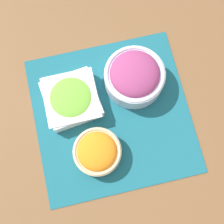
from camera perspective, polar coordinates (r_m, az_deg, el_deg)
name	(u,v)px	position (r m, az deg, el deg)	size (l,w,h in m)	color
ground_plane	(112,115)	(0.91, 0.00, -0.51)	(3.00, 3.00, 0.00)	brown
placemat	(112,115)	(0.91, 0.00, -0.48)	(0.44, 0.45, 0.00)	#195B6B
onion_bowl	(134,76)	(0.89, 4.13, 6.56)	(0.17, 0.17, 0.09)	silver
carrot_bowl	(97,152)	(0.86, -2.71, -7.28)	(0.13, 0.13, 0.06)	#C6B28E
lettuce_bowl	(71,99)	(0.90, -7.43, 2.38)	(0.16, 0.16, 0.06)	white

